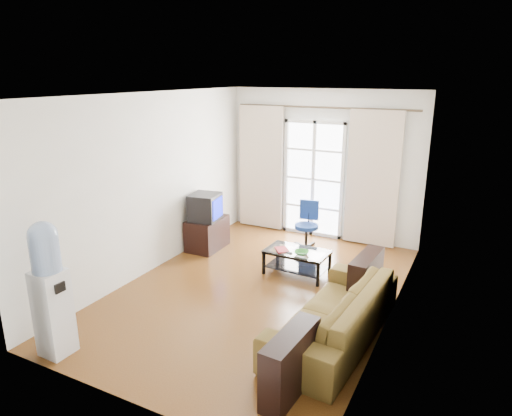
{
  "coord_description": "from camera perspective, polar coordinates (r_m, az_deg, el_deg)",
  "views": [
    {
      "loc": [
        2.65,
        -5.24,
        2.96
      ],
      "look_at": [
        -0.22,
        0.35,
        1.09
      ],
      "focal_mm": 32.0,
      "sensor_mm": 36.0,
      "label": 1
    }
  ],
  "objects": [
    {
      "name": "wall_left",
      "position": [
        7.06,
        -12.86,
        2.97
      ],
      "size": [
        0.02,
        5.2,
        2.7
      ],
      "primitive_type": "cube",
      "color": "white",
      "rests_on": "floor"
    },
    {
      "name": "tv_stand",
      "position": [
        8.0,
        -6.12,
        -3.17
      ],
      "size": [
        0.52,
        0.76,
        0.55
      ],
      "primitive_type": "cube",
      "rotation": [
        0.0,
        0.0,
        0.03
      ],
      "color": "black",
      "rests_on": "floor"
    },
    {
      "name": "wall_front",
      "position": [
        4.07,
        -16.59,
        -7.43
      ],
      "size": [
        3.6,
        0.02,
        2.7
      ],
      "primitive_type": "cube",
      "color": "white",
      "rests_on": "floor"
    },
    {
      "name": "french_door",
      "position": [
        8.49,
        7.19,
        3.59
      ],
      "size": [
        1.16,
        0.06,
        2.15
      ],
      "color": "white",
      "rests_on": "wall_back"
    },
    {
      "name": "floor",
      "position": [
        6.58,
        0.29,
        -10.18
      ],
      "size": [
        5.2,
        5.2,
        0.0
      ],
      "primitive_type": "plane",
      "color": "brown",
      "rests_on": "ground"
    },
    {
      "name": "wall_back",
      "position": [
        8.43,
        8.34,
        5.38
      ],
      "size": [
        3.6,
        0.02,
        2.7
      ],
      "primitive_type": "cube",
      "color": "white",
      "rests_on": "floor"
    },
    {
      "name": "task_chair",
      "position": [
        8.0,
        6.34,
        -3.38
      ],
      "size": [
        0.65,
        0.65,
        0.84
      ],
      "rotation": [
        0.0,
        0.0,
        0.15
      ],
      "color": "black",
      "rests_on": "floor"
    },
    {
      "name": "curtain_left",
      "position": [
        8.81,
        0.62,
        5.03
      ],
      "size": [
        0.9,
        0.07,
        2.35
      ],
      "primitive_type": "cube",
      "color": "beige",
      "rests_on": "curtain_rod"
    },
    {
      "name": "wall_right",
      "position": [
        5.55,
        17.13,
        -1.05
      ],
      "size": [
        0.02,
        5.2,
        2.7
      ],
      "primitive_type": "cube",
      "color": "white",
      "rests_on": "floor"
    },
    {
      "name": "water_cooler",
      "position": [
        5.34,
        -24.38,
        -8.96
      ],
      "size": [
        0.33,
        0.31,
        1.52
      ],
      "rotation": [
        0.0,
        0.0,
        -0.02
      ],
      "color": "silver",
      "rests_on": "floor"
    },
    {
      "name": "sofa",
      "position": [
        5.44,
        9.81,
        -12.72
      ],
      "size": [
        2.32,
        1.17,
        0.64
      ],
      "primitive_type": "imported",
      "rotation": [
        0.0,
        0.0,
        -1.64
      ],
      "color": "olive",
      "rests_on": "floor"
    },
    {
      "name": "remote",
      "position": [
        6.84,
        3.89,
        -5.52
      ],
      "size": [
        0.17,
        0.07,
        0.02
      ],
      "primitive_type": "cube",
      "rotation": [
        0.0,
        0.0,
        -0.12
      ],
      "color": "black",
      "rests_on": "coffee_table"
    },
    {
      "name": "bowl",
      "position": [
        6.79,
        5.72,
        -5.58
      ],
      "size": [
        0.3,
        0.3,
        0.05
      ],
      "primitive_type": "imported",
      "rotation": [
        0.0,
        0.0,
        0.2
      ],
      "color": "#308646",
      "rests_on": "coffee_table"
    },
    {
      "name": "radiator",
      "position": [
        8.38,
        13.0,
        -2.17
      ],
      "size": [
        0.64,
        0.12,
        0.64
      ],
      "primitive_type": "cube",
      "color": "#959598",
      "rests_on": "floor"
    },
    {
      "name": "book",
      "position": [
        6.9,
        2.56,
        -5.29
      ],
      "size": [
        0.41,
        0.41,
        0.02
      ],
      "primitive_type": "imported",
      "rotation": [
        0.0,
        0.0,
        0.69
      ],
      "color": "maroon",
      "rests_on": "coffee_table"
    },
    {
      "name": "curtain_right",
      "position": [
        8.1,
        14.39,
        3.49
      ],
      "size": [
        0.9,
        0.07,
        2.35
      ],
      "primitive_type": "cube",
      "color": "beige",
      "rests_on": "curtain_rod"
    },
    {
      "name": "curtain_rod",
      "position": [
        8.2,
        8.41,
        12.33
      ],
      "size": [
        3.3,
        0.04,
        0.04
      ],
      "primitive_type": "cylinder",
      "rotation": [
        0.0,
        1.57,
        0.0
      ],
      "color": "#4C3F2D",
      "rests_on": "wall_back"
    },
    {
      "name": "coffee_table",
      "position": [
        6.98,
        5.12,
        -6.38
      ],
      "size": [
        0.96,
        0.57,
        0.38
      ],
      "rotation": [
        0.0,
        0.0,
        -0.03
      ],
      "color": "silver",
      "rests_on": "floor"
    },
    {
      "name": "crt_tv",
      "position": [
        7.78,
        -6.53,
        0.14
      ],
      "size": [
        0.56,
        0.56,
        0.46
      ],
      "rotation": [
        0.0,
        0.0,
        0.16
      ],
      "color": "black",
      "rests_on": "tv_stand"
    },
    {
      "name": "ceiling",
      "position": [
        5.88,
        0.33,
        14.04
      ],
      "size": [
        5.2,
        5.2,
        0.0
      ],
      "primitive_type": "plane",
      "rotation": [
        3.14,
        0.0,
        0.0
      ],
      "color": "white",
      "rests_on": "wall_back"
    }
  ]
}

